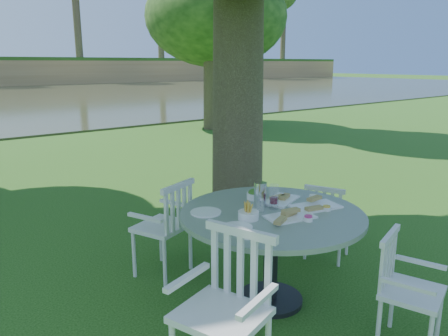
{
  "coord_description": "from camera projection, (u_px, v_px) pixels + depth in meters",
  "views": [
    {
      "loc": [
        -2.97,
        -3.49,
        1.99
      ],
      "look_at": [
        0.0,
        0.2,
        0.85
      ],
      "focal_mm": 35.0,
      "sensor_mm": 36.0,
      "label": 1
    }
  ],
  "objects": [
    {
      "name": "chair_ne",
      "position": [
        326.0,
        217.0,
        4.43
      ],
      "size": [
        0.5,
        0.52,
        0.8
      ],
      "rotation": [
        0.0,
        0.0,
        -4.33
      ],
      "color": "silver",
      "rests_on": "ground"
    },
    {
      "name": "chair_sw",
      "position": [
        230.0,
        297.0,
        2.69
      ],
      "size": [
        0.6,
        0.62,
        1.0
      ],
      "rotation": [
        0.0,
        0.0,
        -1.27
      ],
      "color": "silver",
      "rests_on": "ground"
    },
    {
      "name": "chair_se",
      "position": [
        401.0,
        282.0,
        3.08
      ],
      "size": [
        0.52,
        0.5,
        0.83
      ],
      "rotation": [
        0.0,
        0.0,
        0.29
      ],
      "color": "silver",
      "rests_on": "ground"
    },
    {
      "name": "table",
      "position": [
        272.0,
        228.0,
        3.6
      ],
      "size": [
        1.51,
        1.51,
        0.81
      ],
      "color": "black",
      "rests_on": "ground"
    },
    {
      "name": "tableware",
      "position": [
        268.0,
        205.0,
        3.61
      ],
      "size": [
        1.16,
        0.8,
        0.21
      ],
      "color": "white",
      "rests_on": "table"
    },
    {
      "name": "chair_nw",
      "position": [
        170.0,
        222.0,
        4.09
      ],
      "size": [
        0.59,
        0.57,
        0.93
      ],
      "rotation": [
        0.0,
        0.0,
        -2.78
      ],
      "color": "silver",
      "rests_on": "ground"
    },
    {
      "name": "ground",
      "position": [
        235.0,
        244.0,
        4.92
      ],
      "size": [
        140.0,
        140.0,
        0.0
      ],
      "primitive_type": "plane",
      "color": "#153E0C",
      "rests_on": "ground"
    }
  ]
}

